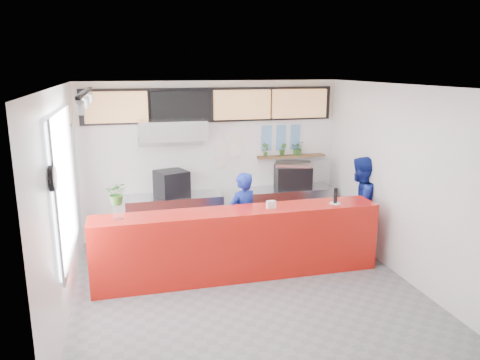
{
  "coord_description": "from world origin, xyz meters",
  "views": [
    {
      "loc": [
        -1.68,
        -6.3,
        3.26
      ],
      "look_at": [
        0.1,
        0.7,
        1.5
      ],
      "focal_mm": 35.0,
      "sensor_mm": 36.0,
      "label": 1
    }
  ],
  "objects_px": {
    "espresso_machine": "(293,177)",
    "staff_right": "(359,204)",
    "service_counter": "(239,243)",
    "panini_oven": "(172,183)",
    "staff_center": "(243,218)",
    "pepper_mill": "(336,195)"
  },
  "relations": [
    {
      "from": "pepper_mill",
      "to": "staff_center",
      "type": "bearing_deg",
      "value": 157.98
    },
    {
      "from": "espresso_machine",
      "to": "staff_right",
      "type": "relative_size",
      "value": 0.4
    },
    {
      "from": "panini_oven",
      "to": "staff_center",
      "type": "bearing_deg",
      "value": -71.1
    },
    {
      "from": "espresso_machine",
      "to": "staff_right",
      "type": "bearing_deg",
      "value": -48.39
    },
    {
      "from": "service_counter",
      "to": "panini_oven",
      "type": "height_order",
      "value": "panini_oven"
    },
    {
      "from": "panini_oven",
      "to": "staff_center",
      "type": "xyz_separation_m",
      "value": [
        1.03,
        -1.29,
        -0.35
      ]
    },
    {
      "from": "service_counter",
      "to": "staff_right",
      "type": "relative_size",
      "value": 2.63
    },
    {
      "from": "staff_center",
      "to": "staff_right",
      "type": "relative_size",
      "value": 0.92
    },
    {
      "from": "panini_oven",
      "to": "espresso_machine",
      "type": "relative_size",
      "value": 0.77
    },
    {
      "from": "staff_center",
      "to": "staff_right",
      "type": "xyz_separation_m",
      "value": [
        2.18,
        0.07,
        0.07
      ]
    },
    {
      "from": "service_counter",
      "to": "staff_right",
      "type": "bearing_deg",
      "value": 13.56
    },
    {
      "from": "service_counter",
      "to": "espresso_machine",
      "type": "bearing_deg",
      "value": 48.95
    },
    {
      "from": "service_counter",
      "to": "staff_center",
      "type": "distance_m",
      "value": 0.59
    },
    {
      "from": "espresso_machine",
      "to": "panini_oven",
      "type": "bearing_deg",
      "value": -171.88
    },
    {
      "from": "espresso_machine",
      "to": "pepper_mill",
      "type": "relative_size",
      "value": 2.78
    },
    {
      "from": "espresso_machine",
      "to": "pepper_mill",
      "type": "height_order",
      "value": "pepper_mill"
    },
    {
      "from": "service_counter",
      "to": "pepper_mill",
      "type": "height_order",
      "value": "pepper_mill"
    },
    {
      "from": "staff_center",
      "to": "staff_right",
      "type": "bearing_deg",
      "value": 157.67
    },
    {
      "from": "panini_oven",
      "to": "pepper_mill",
      "type": "distance_m",
      "value": 3.06
    },
    {
      "from": "staff_center",
      "to": "staff_right",
      "type": "distance_m",
      "value": 2.18
    },
    {
      "from": "service_counter",
      "to": "staff_right",
      "type": "height_order",
      "value": "staff_right"
    },
    {
      "from": "service_counter",
      "to": "staff_right",
      "type": "xyz_separation_m",
      "value": [
        2.38,
        0.57,
        0.31
      ]
    }
  ]
}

